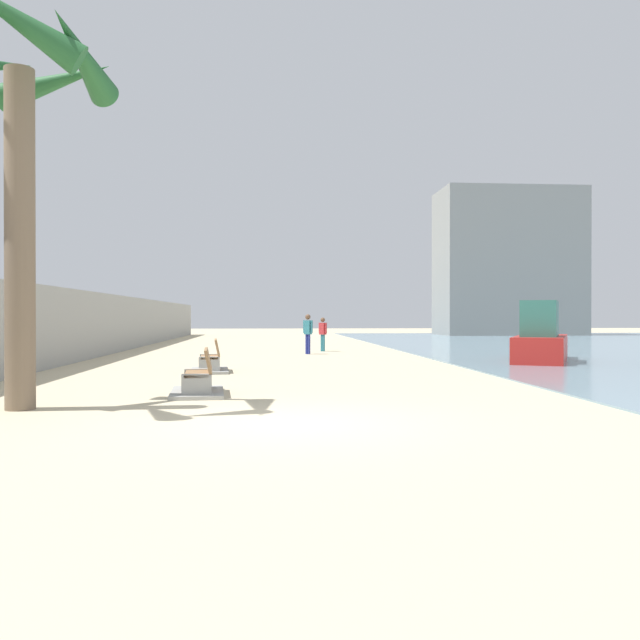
# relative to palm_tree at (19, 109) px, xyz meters

# --- Properties ---
(ground_plane) EXTENTS (120.00, 120.00, 0.00)m
(ground_plane) POSITION_rel_palm_tree_xyz_m (4.71, 16.11, -5.37)
(ground_plane) COLOR #C6B793
(seawall) EXTENTS (0.80, 64.00, 2.63)m
(seawall) POSITION_rel_palm_tree_xyz_m (-2.79, 16.11, -4.06)
(seawall) COLOR #9E9E99
(seawall) RESTS_ON ground
(palm_tree) EXTENTS (3.37, 3.50, 7.42)m
(palm_tree) POSITION_rel_palm_tree_xyz_m (0.00, 0.00, 0.00)
(palm_tree) COLOR #7A6651
(palm_tree) RESTS_ON ground
(bench_near) EXTENTS (1.26, 2.18, 0.98)m
(bench_near) POSITION_rel_palm_tree_xyz_m (2.96, 2.09, -5.14)
(bench_near) COLOR #9E9E99
(bench_near) RESTS_ON ground
(bench_far) EXTENTS (1.26, 2.18, 0.98)m
(bench_far) POSITION_rel_palm_tree_xyz_m (2.72, 7.88, -5.14)
(bench_far) COLOR #9E9E99
(bench_far) RESTS_ON ground
(person_walking) EXTENTS (0.36, 0.44, 1.60)m
(person_walking) POSITION_rel_palm_tree_xyz_m (7.04, 19.09, -4.45)
(person_walking) COLOR teal
(person_walking) RESTS_ON ground
(person_standing) EXTENTS (0.41, 0.40, 1.75)m
(person_standing) POSITION_rel_palm_tree_xyz_m (6.20, 16.85, -4.35)
(person_standing) COLOR navy
(person_standing) RESTS_ON ground
(boat_distant) EXTENTS (3.83, 5.43, 2.17)m
(boat_distant) POSITION_rel_palm_tree_xyz_m (14.29, 11.07, -4.55)
(boat_distant) COLOR red
(boat_distant) RESTS_ON water_bay
(harbor_building) EXTENTS (12.00, 6.00, 12.56)m
(harbor_building) POSITION_rel_palm_tree_xyz_m (25.30, 44.11, 0.91)
(harbor_building) COLOR gray
(harbor_building) RESTS_ON ground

